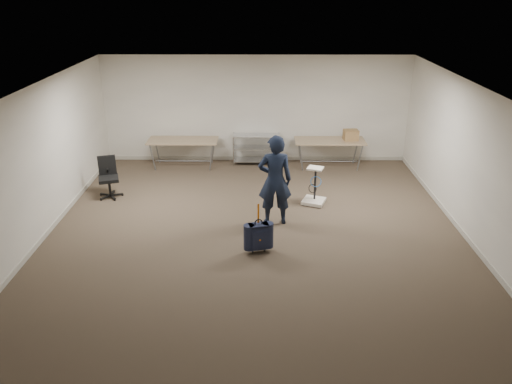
{
  "coord_description": "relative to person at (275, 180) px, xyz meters",
  "views": [
    {
      "loc": [
        0.07,
        -8.41,
        4.5
      ],
      "look_at": [
        0.02,
        0.3,
        0.81
      ],
      "focal_mm": 35.0,
      "sensor_mm": 36.0,
      "label": 1
    }
  ],
  "objects": [
    {
      "name": "suitcase",
      "position": [
        -0.32,
        -1.22,
        -0.59
      ],
      "size": [
        0.38,
        0.28,
        0.95
      ],
      "color": "black",
      "rests_on": "ground"
    },
    {
      "name": "folding_table_right",
      "position": [
        1.51,
        3.29,
        -0.24
      ],
      "size": [
        1.8,
        0.75,
        0.73
      ],
      "color": "#957D5B",
      "rests_on": "ground"
    },
    {
      "name": "room_shell",
      "position": [
        -0.39,
        0.72,
        -0.87
      ],
      "size": [
        8.0,
        9.0,
        9.0
      ],
      "color": "white",
      "rests_on": "ground"
    },
    {
      "name": "person",
      "position": [
        0.0,
        0.0,
        0.0
      ],
      "size": [
        0.69,
        0.47,
        1.83
      ],
      "primitive_type": "imported",
      "rotation": [
        0.0,
        0.0,
        3.19
      ],
      "color": "black",
      "rests_on": "ground"
    },
    {
      "name": "cardboard_box",
      "position": [
        2.04,
        3.3,
        -0.05
      ],
      "size": [
        0.39,
        0.31,
        0.27
      ],
      "primitive_type": "cube",
      "rotation": [
        0.0,
        0.0,
        0.11
      ],
      "color": "#9D6F49",
      "rests_on": "folding_table_right"
    },
    {
      "name": "folding_table_left",
      "position": [
        -2.29,
        3.29,
        -0.24
      ],
      "size": [
        1.8,
        0.75,
        0.73
      ],
      "color": "#957D5B",
      "rests_on": "ground"
    },
    {
      "name": "wire_shelf",
      "position": [
        -0.39,
        3.54,
        -0.48
      ],
      "size": [
        1.22,
        0.47,
        0.8
      ],
      "color": "silver",
      "rests_on": "ground"
    },
    {
      "name": "office_chair",
      "position": [
        -3.68,
        1.3,
        -0.64
      ],
      "size": [
        0.56,
        0.56,
        0.92
      ],
      "color": "black",
      "rests_on": "ground"
    },
    {
      "name": "ground",
      "position": [
        -0.39,
        -0.66,
        -0.92
      ],
      "size": [
        9.0,
        9.0,
        0.0
      ],
      "primitive_type": "plane",
      "color": "#3F3226",
      "rests_on": "ground"
    },
    {
      "name": "equipment_cart",
      "position": [
        0.89,
        0.93,
        -0.7
      ],
      "size": [
        0.59,
        0.59,
        0.84
      ],
      "color": "beige",
      "rests_on": "ground"
    }
  ]
}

